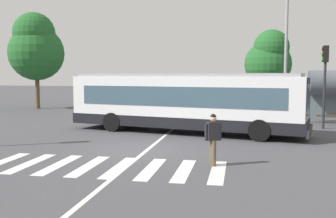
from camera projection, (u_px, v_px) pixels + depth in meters
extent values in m
plane|color=#47474C|center=(139.00, 150.00, 15.22)|extent=(160.00, 160.00, 0.00)
cylinder|color=black|center=(268.00, 124.00, 19.32)|extent=(1.04, 0.52, 1.00)
cylinder|color=black|center=(260.00, 130.00, 17.18)|extent=(1.04, 0.52, 1.00)
cylinder|color=black|center=(134.00, 117.00, 22.38)|extent=(1.04, 0.52, 1.00)
cylinder|color=black|center=(112.00, 122.00, 20.24)|extent=(1.04, 0.52, 1.00)
cube|color=white|center=(184.00, 101.00, 19.77)|extent=(12.27, 5.18, 2.55)
cube|color=black|center=(184.00, 120.00, 19.86)|extent=(12.39, 5.23, 0.55)
cube|color=#3D5666|center=(184.00, 95.00, 19.74)|extent=(10.88, 4.90, 0.96)
cube|color=#3D5666|center=(308.00, 100.00, 17.36)|extent=(0.54, 2.20, 1.63)
cube|color=black|center=(308.00, 81.00, 17.28)|extent=(0.49, 1.90, 0.28)
cube|color=#99999E|center=(184.00, 75.00, 19.65)|extent=(11.76, 4.87, 0.16)
cube|color=#28282B|center=(310.00, 131.00, 17.44)|extent=(0.69, 2.51, 0.36)
cylinder|color=brown|center=(212.00, 152.00, 12.70)|extent=(0.16, 0.16, 0.85)
cylinder|color=brown|center=(214.00, 153.00, 12.54)|extent=(0.16, 0.16, 0.85)
cube|color=#232328|center=(213.00, 131.00, 12.56)|extent=(0.47, 0.40, 0.60)
cylinder|color=#232328|center=(206.00, 132.00, 12.50)|extent=(0.10, 0.10, 0.55)
cylinder|color=#232328|center=(220.00, 132.00, 12.62)|extent=(0.10, 0.10, 0.55)
sphere|color=tan|center=(213.00, 119.00, 12.52)|extent=(0.22, 0.22, 0.22)
sphere|color=black|center=(213.00, 117.00, 12.52)|extent=(0.19, 0.19, 0.19)
cylinder|color=black|center=(138.00, 107.00, 31.83)|extent=(0.24, 0.65, 0.64)
cylinder|color=black|center=(158.00, 107.00, 31.63)|extent=(0.24, 0.65, 0.64)
cylinder|color=black|center=(131.00, 110.00, 29.07)|extent=(0.24, 0.65, 0.64)
cylinder|color=black|center=(153.00, 110.00, 28.87)|extent=(0.24, 0.65, 0.64)
cube|color=#B7BABF|center=(145.00, 104.00, 30.32)|extent=(2.12, 4.61, 0.52)
cube|color=#3D5666|center=(145.00, 98.00, 30.19)|extent=(1.74, 2.26, 0.44)
cube|color=#B7BABF|center=(145.00, 96.00, 30.17)|extent=(1.66, 2.08, 0.09)
cylinder|color=black|center=(171.00, 107.00, 31.63)|extent=(0.25, 0.65, 0.64)
cylinder|color=black|center=(191.00, 107.00, 31.44)|extent=(0.25, 0.65, 0.64)
cylinder|color=black|center=(167.00, 110.00, 28.87)|extent=(0.25, 0.65, 0.64)
cylinder|color=black|center=(189.00, 110.00, 28.68)|extent=(0.25, 0.65, 0.64)
cube|color=#AD1E1E|center=(179.00, 105.00, 30.12)|extent=(2.14, 4.62, 0.52)
cube|color=#3D5666|center=(179.00, 99.00, 29.99)|extent=(1.75, 2.27, 0.44)
cube|color=#AD1E1E|center=(179.00, 96.00, 29.98)|extent=(1.67, 2.08, 0.09)
cylinder|color=black|center=(206.00, 108.00, 31.09)|extent=(0.21, 0.64, 0.64)
cylinder|color=black|center=(226.00, 108.00, 30.81)|extent=(0.21, 0.64, 0.64)
cylinder|color=black|center=(203.00, 111.00, 28.35)|extent=(0.21, 0.64, 0.64)
cylinder|color=black|center=(226.00, 111.00, 28.07)|extent=(0.21, 0.64, 0.64)
cube|color=#234293|center=(215.00, 105.00, 29.55)|extent=(1.88, 4.53, 0.52)
cube|color=#3D5666|center=(215.00, 99.00, 29.42)|extent=(1.63, 2.18, 0.44)
cube|color=#234293|center=(215.00, 97.00, 29.40)|extent=(1.56, 2.00, 0.09)
cylinder|color=#28282B|center=(324.00, 96.00, 21.11)|extent=(0.14, 0.14, 3.67)
cube|color=black|center=(326.00, 54.00, 20.91)|extent=(0.28, 0.32, 0.90)
cylinder|color=#410907|center=(323.00, 49.00, 20.91)|extent=(0.04, 0.20, 0.20)
cylinder|color=#463707|center=(322.00, 55.00, 20.94)|extent=(0.04, 0.20, 0.20)
cylinder|color=green|center=(322.00, 60.00, 20.97)|extent=(0.04, 0.20, 0.20)
cylinder|color=#28282B|center=(309.00, 104.00, 23.89)|extent=(0.12, 0.12, 2.30)
cylinder|color=#939399|center=(286.00, 56.00, 25.28)|extent=(0.20, 0.20, 8.46)
cylinder|color=brown|center=(38.00, 90.00, 33.67)|extent=(0.36, 0.36, 3.20)
sphere|color=#236028|center=(36.00, 53.00, 33.38)|extent=(4.77, 4.77, 4.77)
sphere|color=#236028|center=(34.00, 33.00, 33.00)|extent=(3.58, 3.58, 3.58)
cylinder|color=brown|center=(267.00, 94.00, 34.43)|extent=(0.36, 0.36, 2.47)
sphere|color=#236028|center=(268.00, 64.00, 34.19)|extent=(4.15, 4.15, 4.15)
sphere|color=#236028|center=(271.00, 47.00, 33.63)|extent=(3.11, 3.11, 3.11)
cube|color=silver|center=(2.00, 162.00, 13.18)|extent=(0.45, 2.91, 0.01)
cube|color=silver|center=(30.00, 163.00, 12.99)|extent=(0.45, 2.91, 0.01)
cube|color=silver|center=(59.00, 165.00, 12.79)|extent=(0.45, 2.91, 0.01)
cube|color=silver|center=(89.00, 166.00, 12.60)|extent=(0.45, 2.91, 0.01)
cube|color=silver|center=(119.00, 167.00, 12.41)|extent=(0.45, 2.91, 0.01)
cube|color=silver|center=(151.00, 169.00, 12.21)|extent=(0.45, 2.91, 0.01)
cube|color=silver|center=(184.00, 170.00, 12.02)|extent=(0.45, 2.91, 0.01)
cube|color=silver|center=(218.00, 172.00, 11.83)|extent=(0.45, 2.91, 0.01)
cube|color=silver|center=(157.00, 142.00, 17.12)|extent=(0.16, 24.00, 0.01)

